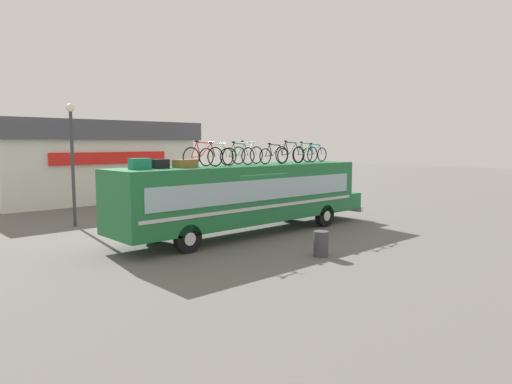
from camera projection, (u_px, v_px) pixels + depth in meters
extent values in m
plane|color=#605E59|center=(244.00, 234.00, 18.57)|extent=(120.00, 120.00, 0.00)
cube|color=#1E6B38|center=(244.00, 193.00, 18.39)|extent=(11.12, 2.44, 2.23)
cube|color=#1E6B38|center=(336.00, 199.00, 22.53)|extent=(0.90, 2.25, 0.73)
cube|color=#99B7C6|center=(265.00, 190.00, 17.46)|extent=(10.23, 0.04, 0.79)
cube|color=#99B7C6|center=(224.00, 185.00, 19.27)|extent=(10.23, 0.04, 0.79)
cube|color=silver|center=(265.00, 207.00, 17.53)|extent=(10.67, 0.03, 0.12)
cube|color=silver|center=(224.00, 201.00, 19.35)|extent=(10.67, 0.03, 0.12)
cube|color=silver|center=(342.00, 207.00, 22.92)|extent=(0.16, 2.32, 0.24)
cylinder|color=black|center=(325.00, 216.00, 20.28)|extent=(0.98, 0.28, 0.98)
cylinder|color=silver|center=(325.00, 216.00, 20.28)|extent=(0.44, 0.30, 0.44)
cylinder|color=black|center=(289.00, 210.00, 21.86)|extent=(0.98, 0.28, 0.98)
cylinder|color=silver|center=(289.00, 210.00, 21.86)|extent=(0.44, 0.30, 0.44)
cylinder|color=black|center=(188.00, 239.00, 15.40)|extent=(0.98, 0.28, 0.98)
cylinder|color=silver|center=(188.00, 239.00, 15.40)|extent=(0.44, 0.30, 0.44)
cylinder|color=black|center=(154.00, 230.00, 16.98)|extent=(0.98, 0.28, 0.98)
cylinder|color=silver|center=(154.00, 230.00, 16.98)|extent=(0.44, 0.30, 0.44)
cube|color=#1E7F66|center=(140.00, 164.00, 15.10)|extent=(0.66, 0.37, 0.36)
cube|color=black|center=(160.00, 164.00, 15.73)|extent=(0.57, 0.42, 0.31)
cube|color=olive|center=(185.00, 164.00, 16.21)|extent=(0.75, 0.55, 0.29)
torus|color=black|center=(191.00, 157.00, 16.23)|extent=(0.73, 0.04, 0.73)
torus|color=black|center=(215.00, 157.00, 16.95)|extent=(0.73, 0.04, 0.73)
cylinder|color=red|center=(199.00, 149.00, 16.42)|extent=(0.21, 0.04, 0.52)
cylinder|color=red|center=(206.00, 150.00, 16.64)|extent=(0.50, 0.04, 0.50)
cylinder|color=red|center=(204.00, 143.00, 16.55)|extent=(0.64, 0.04, 0.07)
cylinder|color=red|center=(196.00, 157.00, 16.37)|extent=(0.41, 0.03, 0.05)
cylinder|color=red|center=(194.00, 150.00, 16.29)|extent=(0.26, 0.03, 0.54)
cylinder|color=red|center=(213.00, 150.00, 16.86)|extent=(0.22, 0.03, 0.51)
cylinder|color=silver|center=(211.00, 142.00, 16.77)|extent=(0.03, 0.44, 0.03)
ellipsoid|color=black|center=(197.00, 141.00, 16.33)|extent=(0.20, 0.08, 0.06)
torus|color=black|center=(206.00, 157.00, 17.18)|extent=(0.68, 0.04, 0.68)
torus|color=black|center=(227.00, 157.00, 17.85)|extent=(0.68, 0.04, 0.68)
cylinder|color=white|center=(213.00, 150.00, 17.35)|extent=(0.19, 0.04, 0.49)
cylinder|color=white|center=(219.00, 150.00, 17.55)|extent=(0.46, 0.04, 0.47)
cylinder|color=white|center=(217.00, 144.00, 17.48)|extent=(0.59, 0.04, 0.07)
cylinder|color=white|center=(210.00, 157.00, 17.31)|extent=(0.38, 0.03, 0.05)
cylinder|color=white|center=(209.00, 150.00, 17.23)|extent=(0.24, 0.03, 0.51)
cylinder|color=white|center=(225.00, 151.00, 17.76)|extent=(0.21, 0.03, 0.47)
cylinder|color=silver|center=(223.00, 143.00, 17.67)|extent=(0.03, 0.44, 0.03)
ellipsoid|color=black|center=(211.00, 143.00, 17.27)|extent=(0.20, 0.08, 0.06)
torus|color=black|center=(229.00, 157.00, 17.58)|extent=(0.70, 0.04, 0.70)
torus|color=black|center=(248.00, 156.00, 18.23)|extent=(0.70, 0.04, 0.70)
cylinder|color=green|center=(235.00, 150.00, 17.75)|extent=(0.19, 0.04, 0.50)
cylinder|color=green|center=(241.00, 150.00, 17.94)|extent=(0.45, 0.04, 0.48)
cylinder|color=green|center=(239.00, 144.00, 17.87)|extent=(0.58, 0.04, 0.07)
cylinder|color=green|center=(233.00, 156.00, 17.70)|extent=(0.37, 0.03, 0.05)
cylinder|color=green|center=(231.00, 150.00, 17.62)|extent=(0.24, 0.03, 0.52)
cylinder|color=green|center=(246.00, 150.00, 18.14)|extent=(0.20, 0.03, 0.49)
cylinder|color=silver|center=(245.00, 143.00, 18.06)|extent=(0.03, 0.44, 0.03)
ellipsoid|color=black|center=(233.00, 142.00, 17.66)|extent=(0.20, 0.08, 0.06)
torus|color=black|center=(239.00, 155.00, 18.61)|extent=(0.73, 0.04, 0.73)
torus|color=black|center=(256.00, 155.00, 19.28)|extent=(0.73, 0.04, 0.73)
cylinder|color=white|center=(244.00, 149.00, 18.78)|extent=(0.19, 0.04, 0.52)
cylinder|color=white|center=(249.00, 149.00, 18.98)|extent=(0.46, 0.04, 0.50)
cylinder|color=white|center=(248.00, 143.00, 18.90)|extent=(0.59, 0.04, 0.07)
cylinder|color=white|center=(242.00, 155.00, 18.74)|extent=(0.38, 0.03, 0.05)
cylinder|color=white|center=(241.00, 149.00, 18.65)|extent=(0.24, 0.03, 0.54)
cylinder|color=white|center=(255.00, 149.00, 19.19)|extent=(0.21, 0.03, 0.51)
cylinder|color=silver|center=(253.00, 142.00, 19.10)|extent=(0.03, 0.44, 0.03)
ellipsoid|color=black|center=(243.00, 141.00, 18.70)|extent=(0.20, 0.08, 0.06)
torus|color=black|center=(265.00, 156.00, 18.80)|extent=(0.66, 0.04, 0.66)
torus|color=black|center=(283.00, 156.00, 19.49)|extent=(0.66, 0.04, 0.66)
cylinder|color=black|center=(271.00, 150.00, 18.98)|extent=(0.20, 0.04, 0.47)
cylinder|color=black|center=(276.00, 150.00, 19.19)|extent=(0.48, 0.04, 0.45)
cylinder|color=black|center=(275.00, 145.00, 19.11)|extent=(0.62, 0.04, 0.07)
cylinder|color=black|center=(269.00, 156.00, 18.93)|extent=(0.39, 0.03, 0.05)
cylinder|color=black|center=(267.00, 150.00, 18.85)|extent=(0.25, 0.03, 0.49)
cylinder|color=black|center=(281.00, 151.00, 19.41)|extent=(0.21, 0.03, 0.46)
cylinder|color=silver|center=(280.00, 144.00, 19.32)|extent=(0.03, 0.44, 0.03)
ellipsoid|color=black|center=(269.00, 144.00, 18.90)|extent=(0.20, 0.08, 0.06)
torus|color=black|center=(282.00, 155.00, 19.32)|extent=(0.73, 0.04, 0.73)
torus|color=black|center=(299.00, 155.00, 20.05)|extent=(0.73, 0.04, 0.73)
cylinder|color=black|center=(287.00, 148.00, 19.51)|extent=(0.21, 0.04, 0.53)
cylinder|color=black|center=(292.00, 149.00, 19.73)|extent=(0.50, 0.04, 0.51)
cylinder|color=black|center=(291.00, 143.00, 19.64)|extent=(0.65, 0.04, 0.07)
cylinder|color=black|center=(285.00, 155.00, 19.46)|extent=(0.41, 0.03, 0.05)
cylinder|color=black|center=(284.00, 149.00, 19.37)|extent=(0.26, 0.03, 0.55)
cylinder|color=black|center=(297.00, 149.00, 19.96)|extent=(0.22, 0.03, 0.51)
cylinder|color=silver|center=(296.00, 142.00, 19.86)|extent=(0.03, 0.44, 0.03)
ellipsoid|color=black|center=(286.00, 141.00, 19.42)|extent=(0.20, 0.08, 0.06)
torus|color=black|center=(298.00, 155.00, 19.99)|extent=(0.70, 0.04, 0.70)
torus|color=black|center=(312.00, 155.00, 20.64)|extent=(0.70, 0.04, 0.70)
cylinder|color=green|center=(302.00, 149.00, 20.16)|extent=(0.19, 0.04, 0.50)
cylinder|color=green|center=(307.00, 149.00, 20.36)|extent=(0.45, 0.04, 0.48)
cylinder|color=green|center=(306.00, 143.00, 20.28)|extent=(0.58, 0.04, 0.07)
cylinder|color=green|center=(301.00, 155.00, 20.12)|extent=(0.37, 0.03, 0.05)
cylinder|color=green|center=(300.00, 149.00, 20.04)|extent=(0.24, 0.03, 0.52)
cylinder|color=green|center=(311.00, 149.00, 20.56)|extent=(0.20, 0.03, 0.49)
cylinder|color=silver|center=(310.00, 143.00, 20.47)|extent=(0.03, 0.44, 0.03)
ellipsoid|color=black|center=(301.00, 142.00, 20.08)|extent=(0.20, 0.08, 0.06)
torus|color=black|center=(308.00, 155.00, 20.87)|extent=(0.66, 0.04, 0.66)
torus|color=black|center=(322.00, 154.00, 21.56)|extent=(0.66, 0.04, 0.66)
cylinder|color=#197FDB|center=(312.00, 149.00, 21.05)|extent=(0.20, 0.04, 0.47)
cylinder|color=#197FDB|center=(316.00, 150.00, 21.26)|extent=(0.48, 0.04, 0.45)
cylinder|color=#197FDB|center=(315.00, 145.00, 21.18)|extent=(0.62, 0.04, 0.07)
cylinder|color=#197FDB|center=(310.00, 155.00, 21.00)|extent=(0.39, 0.03, 0.05)
cylinder|color=#197FDB|center=(309.00, 150.00, 20.92)|extent=(0.25, 0.03, 0.49)
cylinder|color=#197FDB|center=(321.00, 150.00, 21.48)|extent=(0.21, 0.03, 0.46)
cylinder|color=silver|center=(320.00, 144.00, 21.39)|extent=(0.03, 0.44, 0.03)
ellipsoid|color=black|center=(311.00, 143.00, 20.97)|extent=(0.20, 0.08, 0.06)
cube|color=silver|center=(88.00, 170.00, 30.23)|extent=(12.05, 6.90, 3.86)
cube|color=#4C4C56|center=(86.00, 131.00, 29.97)|extent=(13.02, 7.45, 1.17)
cube|color=red|center=(111.00, 158.00, 27.55)|extent=(7.23, 0.16, 0.70)
cylinder|color=#3F3F47|center=(321.00, 244.00, 14.95)|extent=(0.48, 0.48, 0.83)
cylinder|color=#38383D|center=(73.00, 169.00, 20.16)|extent=(0.14, 0.14, 5.08)
sphere|color=#F2EDCC|center=(70.00, 108.00, 19.88)|extent=(0.37, 0.37, 0.37)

